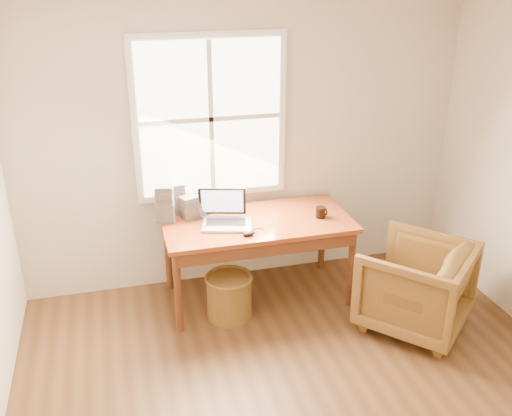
{
  "coord_description": "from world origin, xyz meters",
  "views": [
    {
      "loc": [
        -1.14,
        -2.44,
        2.78
      ],
      "look_at": [
        -0.05,
        1.65,
        0.93
      ],
      "focal_mm": 40.0,
      "sensor_mm": 36.0,
      "label": 1
    }
  ],
  "objects": [
    {
      "name": "room_shell",
      "position": [
        -0.02,
        0.16,
        1.32
      ],
      "size": [
        4.04,
        4.54,
        2.64
      ],
      "color": "#52331C",
      "rests_on": "ground"
    },
    {
      "name": "desk",
      "position": [
        0.0,
        1.8,
        0.73
      ],
      "size": [
        1.6,
        0.8,
        0.04
      ],
      "primitive_type": "cube",
      "color": "brown",
      "rests_on": "room_shell"
    },
    {
      "name": "armchair",
      "position": [
        1.12,
        1.05,
        0.37
      ],
      "size": [
        1.12,
        1.12,
        0.73
      ],
      "primitive_type": "imported",
      "rotation": [
        0.0,
        0.0,
        3.88
      ],
      "color": "brown",
      "rests_on": "room_shell"
    },
    {
      "name": "wicker_stool",
      "position": [
        -0.31,
        1.55,
        0.19
      ],
      "size": [
        0.39,
        0.39,
        0.37
      ],
      "primitive_type": "cylinder",
      "rotation": [
        0.0,
        0.0,
        -0.04
      ],
      "color": "brown",
      "rests_on": "room_shell"
    },
    {
      "name": "laptop",
      "position": [
        -0.27,
        1.75,
        0.88
      ],
      "size": [
        0.44,
        0.46,
        0.27
      ],
      "primitive_type": null,
      "rotation": [
        0.0,
        0.0,
        -0.26
      ],
      "color": "#A9ADB0",
      "rests_on": "desk"
    },
    {
      "name": "mouse",
      "position": [
        -0.14,
        1.53,
        0.77
      ],
      "size": [
        0.11,
        0.08,
        0.03
      ],
      "primitive_type": "ellipsoid",
      "rotation": [
        0.0,
        0.0,
        0.2
      ],
      "color": "black",
      "rests_on": "desk"
    },
    {
      "name": "coffee_mug",
      "position": [
        0.54,
        1.72,
        0.8
      ],
      "size": [
        0.09,
        0.09,
        0.1
      ],
      "primitive_type": "cylinder",
      "rotation": [
        0.0,
        0.0,
        0.04
      ],
      "color": "black",
      "rests_on": "desk"
    },
    {
      "name": "cd_stack_a",
      "position": [
        -0.64,
        2.12,
        0.89
      ],
      "size": [
        0.15,
        0.13,
        0.28
      ],
      "primitive_type": "cube",
      "rotation": [
        0.0,
        0.0,
        0.05
      ],
      "color": "#B1B6BD",
      "rests_on": "desk"
    },
    {
      "name": "cd_stack_b",
      "position": [
        -0.54,
        1.98,
        0.85
      ],
      "size": [
        0.16,
        0.15,
        0.2
      ],
      "primitive_type": "cube",
      "rotation": [
        0.0,
        0.0,
        0.31
      ],
      "color": "#2B2A30",
      "rests_on": "desk"
    },
    {
      "name": "cd_stack_c",
      "position": [
        -0.75,
        1.98,
        0.91
      ],
      "size": [
        0.16,
        0.15,
        0.32
      ],
      "primitive_type": "cube",
      "rotation": [
        0.0,
        0.0,
        -0.2
      ],
      "color": "gray",
      "rests_on": "desk"
    },
    {
      "name": "cd_stack_d",
      "position": [
        -0.46,
        2.04,
        0.84
      ],
      "size": [
        0.15,
        0.14,
        0.17
      ],
      "primitive_type": "cube",
      "rotation": [
        0.0,
        0.0,
        0.15
      ],
      "color": "silver",
      "rests_on": "desk"
    }
  ]
}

